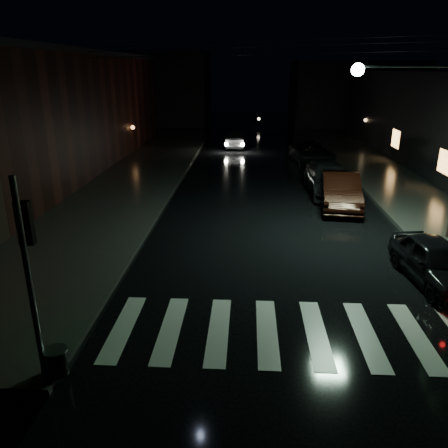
# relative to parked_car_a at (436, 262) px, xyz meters

# --- Properties ---
(ground) EXTENTS (120.00, 120.00, 0.00)m
(ground) POSITION_rel_parked_car_a_xyz_m (-7.54, -3.45, -0.67)
(ground) COLOR black
(ground) RESTS_ON ground
(sidewalk_left) EXTENTS (6.00, 44.00, 0.15)m
(sidewalk_left) POSITION_rel_parked_car_a_xyz_m (-12.54, 10.55, -0.60)
(sidewalk_left) COLOR #282826
(sidewalk_left) RESTS_ON ground
(sidewalk_right) EXTENTS (4.00, 44.00, 0.15)m
(sidewalk_right) POSITION_rel_parked_car_a_xyz_m (2.46, 10.55, -0.60)
(sidewalk_right) COLOR #282826
(sidewalk_right) RESTS_ON ground
(building_left) EXTENTS (10.00, 36.00, 7.00)m
(building_left) POSITION_rel_parked_car_a_xyz_m (-19.54, 12.55, 2.83)
(building_left) COLOR black
(building_left) RESTS_ON ground
(building_far_left) EXTENTS (14.00, 10.00, 8.00)m
(building_far_left) POSITION_rel_parked_car_a_xyz_m (-17.54, 41.55, 3.33)
(building_far_left) COLOR black
(building_far_left) RESTS_ON ground
(building_far_right) EXTENTS (14.00, 10.00, 7.00)m
(building_far_right) POSITION_rel_parked_car_a_xyz_m (6.46, 41.55, 2.83)
(building_far_right) COLOR black
(building_far_right) RESTS_ON ground
(crosswalk) EXTENTS (9.00, 3.00, 0.01)m
(crosswalk) POSITION_rel_parked_car_a_xyz_m (-4.54, -2.95, -0.66)
(crosswalk) COLOR beige
(crosswalk) RESTS_ON ground
(signal_pole_corner) EXTENTS (0.68, 0.61, 4.20)m
(signal_pole_corner) POSITION_rel_parked_car_a_xyz_m (-9.68, -4.91, 0.87)
(signal_pole_corner) COLOR slate
(signal_pole_corner) RESTS_ON ground
(parked_car_a) EXTENTS (1.97, 4.07, 1.34)m
(parked_car_a) POSITION_rel_parked_car_a_xyz_m (0.00, 0.00, 0.00)
(parked_car_a) COLOR black
(parked_car_a) RESTS_ON ground
(parked_car_b) EXTENTS (2.19, 4.91, 1.57)m
(parked_car_b) POSITION_rel_parked_car_a_xyz_m (-1.35, 7.69, 0.11)
(parked_car_b) COLOR black
(parked_car_b) RESTS_ON ground
(parked_car_c) EXTENTS (2.27, 5.34, 1.54)m
(parked_car_c) POSITION_rel_parked_car_a_xyz_m (-1.51, 10.07, 0.10)
(parked_car_c) COLOR black
(parked_car_c) RESTS_ON ground
(parked_car_d) EXTENTS (2.91, 5.29, 1.40)m
(parked_car_d) POSITION_rel_parked_car_a_xyz_m (-1.29, 17.74, 0.03)
(parked_car_d) COLOR black
(parked_car_d) RESTS_ON ground
(oncoming_car) EXTENTS (1.49, 4.20, 1.38)m
(oncoming_car) POSITION_rel_parked_car_a_xyz_m (-6.73, 23.87, 0.02)
(oncoming_car) COLOR black
(oncoming_car) RESTS_ON ground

